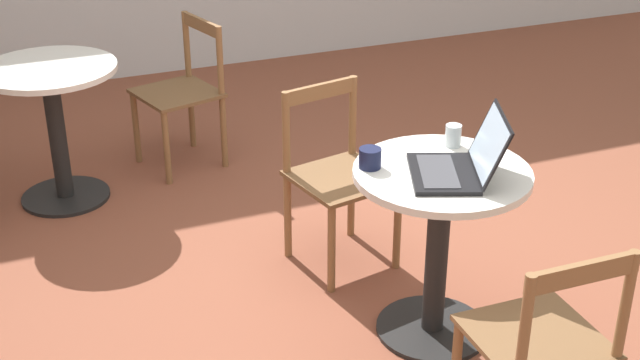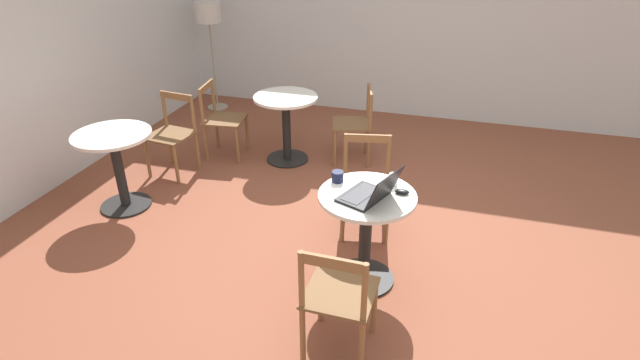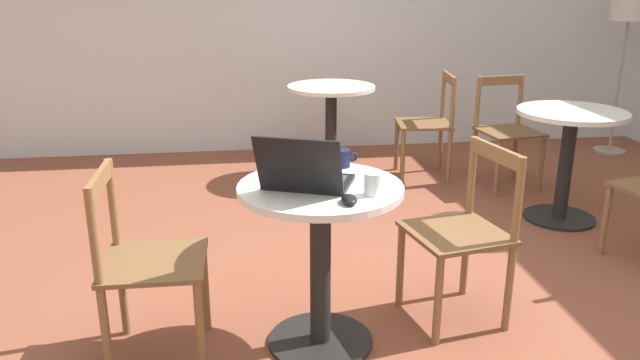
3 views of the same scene
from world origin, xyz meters
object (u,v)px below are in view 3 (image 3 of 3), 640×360
cafe_table_mid (568,145)px  chair_near_left (145,264)px  chair_mid_back (506,131)px  floor_lamp (629,15)px  chair_near_right (464,233)px  mouse (349,199)px  cafe_table_near (320,236)px  chair_far_right (429,125)px  mug (341,158)px  laptop (306,176)px  drinking_glass (372,184)px  cafe_table_far (331,114)px

cafe_table_mid → chair_near_left: size_ratio=0.89×
chair_mid_back → floor_lamp: (1.41, 0.80, 0.81)m
chair_near_right → mouse: bearing=-148.8°
cafe_table_near → chair_far_right: chair_far_right is taller
chair_near_left → mug: 0.97m
chair_mid_back → mug: 2.40m
laptop → mug: 0.34m
chair_near_right → drinking_glass: 0.69m
cafe_table_near → chair_near_left: chair_near_left is taller
cafe_table_near → mug: size_ratio=6.14×
mug → drinking_glass: size_ratio=1.34×
mug → chair_far_right: bearing=62.6°
chair_near_left → chair_far_right: (1.94, 2.30, 0.00)m
chair_near_left → laptop: size_ratio=1.89×
chair_mid_back → mug: (-1.59, -1.76, 0.36)m
chair_near_left → laptop: bearing=-3.3°
chair_far_right → drinking_glass: bearing=-112.4°
cafe_table_far → chair_near_left: (-1.16, -2.40, -0.09)m
cafe_table_near → chair_near_right: size_ratio=0.89×
cafe_table_mid → mug: (-1.69, -1.02, 0.27)m
laptop → cafe_table_far: bearing=78.8°
cafe_table_near → chair_mid_back: 2.64m
chair_mid_back → chair_far_right: 0.61m
chair_near_left → laptop: laptop is taller
mouse → mug: 0.48m
cafe_table_near → chair_near_left: (-0.74, 0.01, -0.09)m
cafe_table_near → drinking_glass: size_ratio=8.26×
chair_near_left → mug: (0.87, 0.24, 0.36)m
chair_mid_back → laptop: size_ratio=1.89×
chair_far_right → laptop: size_ratio=1.89×
floor_lamp → chair_near_right: bearing=-132.5°
mug → chair_mid_back: bearing=47.8°
cafe_table_far → drinking_glass: (-0.23, -2.56, 0.28)m
chair_near_right → mug: chair_near_right is taller
chair_near_left → floor_lamp: floor_lamp is taller
chair_near_left → mug: bearing=15.3°
cafe_table_mid → chair_near_left: bearing=-153.8°
chair_far_right → floor_lamp: floor_lamp is taller
chair_far_right → mug: 2.35m
cafe_table_far → chair_near_left: bearing=-115.8°
laptop → drinking_glass: 0.28m
chair_mid_back → cafe_table_far: bearing=162.8°
chair_mid_back → laptop: laptop is taller
floor_lamp → mug: bearing=-139.6°
mouse → mug: size_ratio=0.82×
mouse → drinking_glass: size_ratio=1.10×
mouse → drinking_glass: 0.14m
chair_near_left → mouse: chair_near_left is taller
chair_mid_back → mouse: size_ratio=8.41×
cafe_table_mid → drinking_glass: (-1.63, -1.42, 0.28)m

